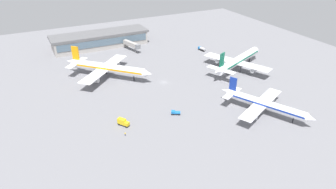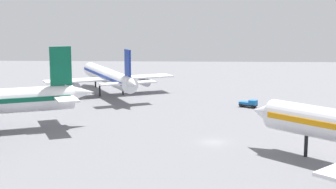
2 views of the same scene
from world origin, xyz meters
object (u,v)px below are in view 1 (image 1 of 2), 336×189
airplane_distant (107,68)px  ground_crew_worker (125,134)px  airplane_at_gate (264,104)px  fuel_truck (202,49)px  pushback_tractor (175,113)px  catering_truck (123,122)px  airplane_taxiing (238,60)px

airplane_distant → ground_crew_worker: 62.46m
airplane_distant → airplane_at_gate: bearing=-7.8°
fuel_truck → airplane_at_gate: bearing=156.4°
pushback_tractor → fuel_truck: fuel_truck is taller
pushback_tractor → catering_truck: 25.66m
ground_crew_worker → fuel_truck: bearing=-168.6°
airplane_at_gate → ground_crew_worker: size_ratio=26.05×
airplane_taxiing → airplane_distant: airplane_distant is taller
airplane_distant → airplane_taxiing: bearing=27.5°
pushback_tractor → fuel_truck: (-59.11, -70.61, 0.42)m
airplane_at_gate → airplane_taxiing: 53.47m
airplane_at_gate → catering_truck: airplane_at_gate is taller
airplane_taxiing → ground_crew_worker: (87.88, 36.36, -5.27)m
airplane_distant → pushback_tractor: bearing=-27.9°
pushback_tractor → airplane_taxiing: bearing=-124.4°
pushback_tractor → ground_crew_worker: bearing=40.8°
airplane_distant → catering_truck: size_ratio=7.80×
airplane_taxiing → airplane_at_gate: bearing=-138.2°
airplane_distant → pushback_tractor: (-16.60, 55.43, -5.29)m
airplane_at_gate → pushback_tractor: (38.36, -18.17, -4.19)m
airplane_taxiing → ground_crew_worker: 95.25m
catering_truck → pushback_tractor: bearing=52.2°
airplane_taxiing → ground_crew_worker: size_ratio=31.30×
fuel_truck → ground_crew_worker: (86.56, 76.45, -0.54)m
ground_crew_worker → pushback_tractor: bearing=162.0°
airplane_taxiing → fuel_truck: (1.32, -40.09, -4.73)m
airplane_at_gate → ground_crew_worker: 67.09m
airplane_taxiing → airplane_distant: 80.97m
airplane_taxiing → pushback_tractor: bearing=-177.0°
airplane_distant → ground_crew_worker: bearing=-54.6°
airplane_taxiing → catering_truck: (86.01, 28.44, -4.42)m
airplane_taxiing → fuel_truck: airplane_taxiing is taller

